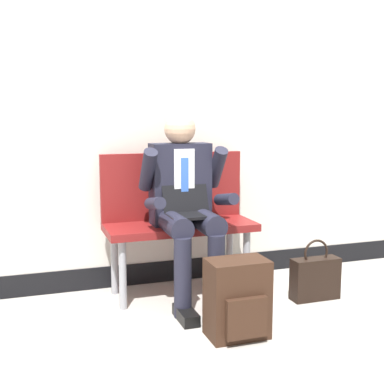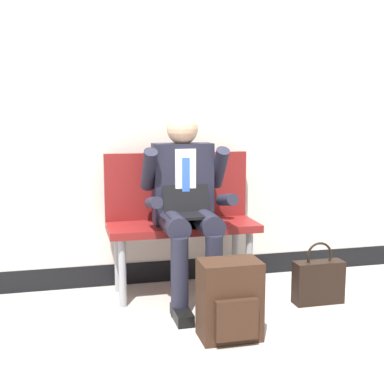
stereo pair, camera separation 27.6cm
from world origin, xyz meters
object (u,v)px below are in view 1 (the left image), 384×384
object	(u,v)px
bench_with_person	(177,212)
backpack	(238,299)
person_seated	(186,202)
handbag	(315,278)

from	to	relation	value
bench_with_person	backpack	bearing A→B (deg)	-83.56
person_seated	backpack	size ratio (longest dim) A/B	2.81
bench_with_person	handbag	world-z (taller)	bench_with_person
person_seated	handbag	distance (m)	1.02
bench_with_person	handbag	bearing A→B (deg)	-29.48
person_seated	bench_with_person	bearing A→B (deg)	90.00
bench_with_person	person_seated	distance (m)	0.23
bench_with_person	handbag	xyz separation A→B (m)	(0.83, -0.47, -0.42)
bench_with_person	handbag	distance (m)	1.04
person_seated	handbag	bearing A→B (deg)	-17.78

